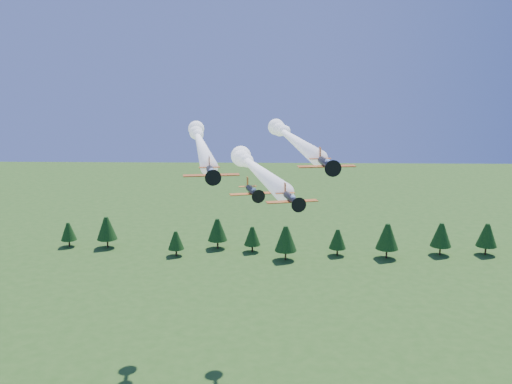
{
  "coord_description": "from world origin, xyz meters",
  "views": [
    {
      "loc": [
        0.49,
        -77.24,
        62.12
      ],
      "look_at": [
        -1.45,
        0.0,
        45.28
      ],
      "focal_mm": 40.0,
      "sensor_mm": 36.0,
      "label": 1
    }
  ],
  "objects_px": {
    "plane_right": "(291,137)",
    "plane_slot": "(253,191)",
    "plane_lead": "(253,166)",
    "plane_left": "(200,142)"
  },
  "relations": [
    {
      "from": "plane_right",
      "to": "plane_slot",
      "type": "distance_m",
      "value": 27.07
    },
    {
      "from": "plane_lead",
      "to": "plane_slot",
      "type": "xyz_separation_m",
      "value": [
        0.1,
        -6.13,
        -2.83
      ]
    },
    {
      "from": "plane_slot",
      "to": "plane_lead",
      "type": "bearing_deg",
      "value": 76.05
    },
    {
      "from": "plane_lead",
      "to": "plane_left",
      "type": "bearing_deg",
      "value": 107.49
    },
    {
      "from": "plane_left",
      "to": "plane_slot",
      "type": "bearing_deg",
      "value": -75.54
    },
    {
      "from": "plane_left",
      "to": "plane_slot",
      "type": "distance_m",
      "value": 27.46
    },
    {
      "from": "plane_right",
      "to": "plane_left",
      "type": "bearing_deg",
      "value": 175.81
    },
    {
      "from": "plane_left",
      "to": "plane_right",
      "type": "relative_size",
      "value": 1.07
    },
    {
      "from": "plane_left",
      "to": "plane_right",
      "type": "distance_m",
      "value": 17.76
    },
    {
      "from": "plane_lead",
      "to": "plane_slot",
      "type": "bearing_deg",
      "value": -102.06
    }
  ]
}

